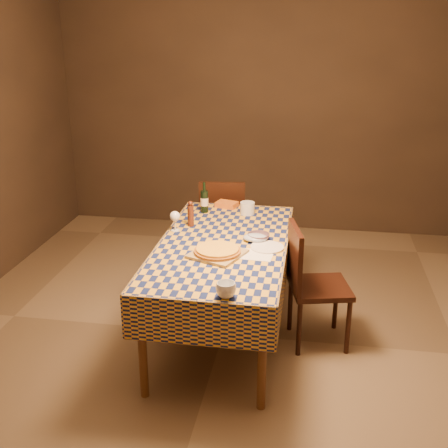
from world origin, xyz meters
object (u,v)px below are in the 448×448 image
object	(u,v)px
chair_right	(309,279)
white_plate	(267,247)
bowl	(258,237)
dining_table	(223,252)
chair_far	(223,220)
pizza	(217,250)
wine_bottle	(204,201)
cutting_board	(217,254)

from	to	relation	value
chair_right	white_plate	bearing A→B (deg)	-169.85
bowl	chair_right	size ratio (longest dim) A/B	0.18
dining_table	bowl	world-z (taller)	bowl
chair_far	bowl	bearing A→B (deg)	-67.32
dining_table	pizza	distance (m)	0.26
wine_bottle	chair_far	bearing A→B (deg)	81.56
bowl	chair_far	xyz separation A→B (m)	(-0.45, 1.07, -0.27)
white_plate	chair_right	size ratio (longest dim) A/B	0.26
cutting_board	chair_far	world-z (taller)	chair_far
white_plate	bowl	bearing A→B (deg)	118.28
cutting_board	pizza	xyz separation A→B (m)	(-0.00, 0.00, 0.03)
dining_table	wine_bottle	size ratio (longest dim) A/B	6.99
pizza	bowl	size ratio (longest dim) A/B	2.62
wine_bottle	white_plate	world-z (taller)	wine_bottle
pizza	dining_table	bearing A→B (deg)	89.93
chair_far	cutting_board	bearing A→B (deg)	-82.06
dining_table	chair_right	size ratio (longest dim) A/B	1.98
dining_table	cutting_board	distance (m)	0.25
cutting_board	wine_bottle	size ratio (longest dim) A/B	1.25
wine_bottle	white_plate	distance (m)	0.94
bowl	cutting_board	bearing A→B (deg)	-127.60
bowl	white_plate	size ratio (longest dim) A/B	0.68
wine_bottle	bowl	bearing A→B (deg)	-47.67
dining_table	white_plate	bearing A→B (deg)	-8.40
chair_right	cutting_board	bearing A→B (deg)	-159.51
wine_bottle	pizza	bearing A→B (deg)	-73.35
white_plate	chair_right	xyz separation A→B (m)	(0.31, 0.06, -0.25)
cutting_board	white_plate	distance (m)	0.38
cutting_board	pizza	world-z (taller)	pizza
bowl	white_plate	world-z (taller)	bowl
dining_table	chair_right	distance (m)	0.66
pizza	bowl	xyz separation A→B (m)	(0.25, 0.33, -0.01)
cutting_board	pizza	bearing A→B (deg)	180.00
bowl	white_plate	xyz separation A→B (m)	(0.08, -0.14, -0.02)
dining_table	wine_bottle	distance (m)	0.74
bowl	chair_right	world-z (taller)	chair_right
dining_table	cutting_board	size ratio (longest dim) A/B	5.60
dining_table	bowl	bearing A→B (deg)	20.70
dining_table	chair_far	size ratio (longest dim) A/B	1.98
bowl	white_plate	distance (m)	0.16
pizza	chair_right	distance (m)	0.74
dining_table	white_plate	size ratio (longest dim) A/B	7.66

